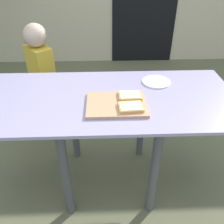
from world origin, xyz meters
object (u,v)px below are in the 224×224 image
at_px(pizza_slice_far_right, 130,96).
at_px(pizza_slice_near_right, 131,107).
at_px(plate_white_right, 156,82).
at_px(child_left, 42,74).
at_px(dining_table, 109,113).
at_px(cutting_board, 116,104).

xyz_separation_m(pizza_slice_far_right, pizza_slice_near_right, (-0.01, -0.12, 0.00)).
relative_size(plate_white_right, child_left, 0.19).
xyz_separation_m(dining_table, plate_white_right, (0.32, 0.17, 0.12)).
xyz_separation_m(cutting_board, pizza_slice_near_right, (0.07, -0.06, 0.02)).
bearing_deg(plate_white_right, pizza_slice_far_right, -133.66).
relative_size(dining_table, pizza_slice_near_right, 11.29).
height_order(dining_table, pizza_slice_far_right, pizza_slice_far_right).
xyz_separation_m(pizza_slice_far_right, child_left, (-0.68, 0.69, -0.18)).
relative_size(dining_table, cutting_board, 4.62).
relative_size(pizza_slice_far_right, pizza_slice_near_right, 0.97).
bearing_deg(cutting_board, pizza_slice_far_right, 37.92).
distance_m(dining_table, cutting_board, 0.16).
bearing_deg(dining_table, cutting_board, -65.44).
bearing_deg(pizza_slice_near_right, pizza_slice_far_right, 86.46).
distance_m(cutting_board, plate_white_right, 0.39).
bearing_deg(pizza_slice_far_right, dining_table, 166.08).
height_order(pizza_slice_far_right, plate_white_right, pizza_slice_far_right).
bearing_deg(pizza_slice_far_right, pizza_slice_near_right, -93.54).
xyz_separation_m(pizza_slice_near_right, child_left, (-0.67, 0.81, -0.18)).
height_order(cutting_board, pizza_slice_near_right, pizza_slice_near_right).
height_order(cutting_board, child_left, child_left).
distance_m(dining_table, pizza_slice_near_right, 0.24).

